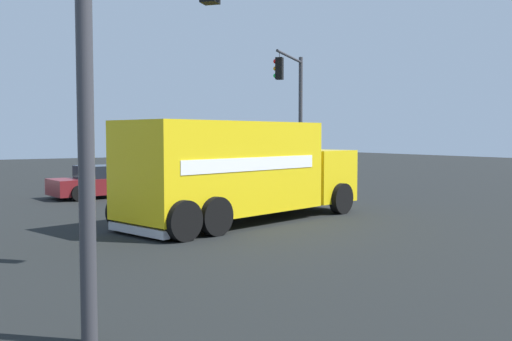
{
  "coord_description": "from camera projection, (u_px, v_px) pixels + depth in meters",
  "views": [
    {
      "loc": [
        -15.01,
        9.59,
        2.55
      ],
      "look_at": [
        -0.45,
        0.23,
        1.49
      ],
      "focal_mm": 40.28,
      "sensor_mm": 36.0,
      "label": 1
    }
  ],
  "objects": [
    {
      "name": "pickup_black",
      "position": [
        220.0,
        176.0,
        25.48
      ],
      "size": [
        2.63,
        5.36,
        1.38
      ],
      "color": "black",
      "rests_on": "ground"
    },
    {
      "name": "ground_plane",
      "position": [
        254.0,
        217.0,
        17.93
      ],
      "size": [
        100.0,
        100.0,
        0.0
      ],
      "primitive_type": "plane",
      "color": "black"
    },
    {
      "name": "delivery_truck",
      "position": [
        240.0,
        170.0,
        16.88
      ],
      "size": [
        4.58,
        8.52,
        2.93
      ],
      "color": "yellow",
      "rests_on": "ground"
    },
    {
      "name": "traffic_light_primary",
      "position": [
        294.0,
        101.0,
        27.37
      ],
      "size": [
        2.74,
        3.37,
        6.42
      ],
      "color": "#38383D",
      "rests_on": "ground"
    },
    {
      "name": "sedan_maroon",
      "position": [
        105.0,
        182.0,
        23.75
      ],
      "size": [
        2.32,
        4.44,
        1.31
      ],
      "color": "maroon",
      "rests_on": "ground"
    },
    {
      "name": "traffic_light_secondary",
      "position": [
        140.0,
        17.0,
        8.03
      ],
      "size": [
        2.88,
        3.45,
        6.41
      ],
      "color": "#38383D",
      "rests_on": "ground"
    }
  ]
}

